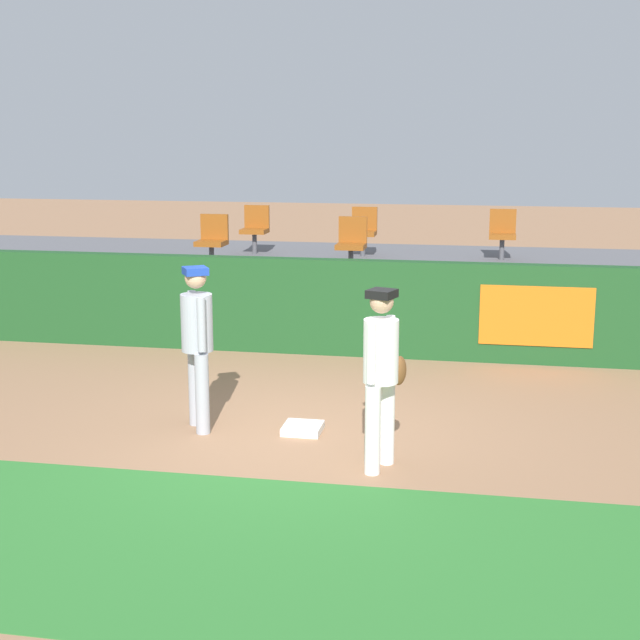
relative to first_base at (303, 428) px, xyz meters
name	(u,v)px	position (x,y,z in m)	size (l,w,h in m)	color
ground_plane	(284,437)	(-0.16, -0.19, -0.04)	(60.00, 60.00, 0.00)	#936B4C
grass_foreground_strip	(210,547)	(-0.16, -2.76, -0.04)	(18.00, 2.80, 0.01)	#2D722D
first_base	(303,428)	(0.00, 0.00, 0.00)	(0.40, 0.40, 0.08)	white
player_fielder_home	(382,367)	(0.93, -0.88, 0.95)	(0.45, 0.50, 1.71)	white
player_runner_visitor	(197,336)	(-1.10, -0.09, 0.97)	(0.45, 0.45, 1.74)	#9EA3AD
field_wall	(341,307)	(-0.15, 3.39, 0.64)	(18.00, 0.26, 1.36)	#19471E
bleacher_platform	(365,290)	(-0.16, 5.96, 0.44)	(18.00, 4.80, 0.97)	#59595E
seat_back_left	(255,227)	(-2.22, 6.63, 1.40)	(0.45, 0.44, 0.84)	#4C4C51
seat_front_left	(213,238)	(-2.45, 4.83, 1.40)	(0.45, 0.44, 0.84)	#4C4C51
seat_front_center	(352,241)	(-0.22, 4.83, 1.40)	(0.44, 0.44, 0.84)	#4C4C51
seat_back_center	(364,229)	(-0.28, 6.63, 1.40)	(0.44, 0.44, 0.84)	#4C4C51
seat_back_right	(502,231)	(2.09, 6.63, 1.40)	(0.44, 0.44, 0.84)	#4C4C51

